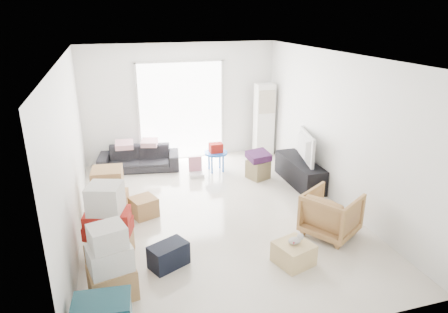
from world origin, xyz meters
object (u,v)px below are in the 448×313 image
object	(u,v)px
armchair	(331,212)
ottoman	(258,169)
wood_crate	(294,253)
ac_tower	(264,120)
kids_table	(216,151)
tv_console	(300,172)
television	(301,157)
sofa	(139,155)

from	to	relation	value
armchair	ottoman	bearing A→B (deg)	-25.67
armchair	wood_crate	size ratio (longest dim) A/B	1.68
ac_tower	kids_table	xyz separation A→B (m)	(-1.42, -0.74, -0.42)
tv_console	ac_tower	bearing A→B (deg)	91.52
television	armchair	distance (m)	2.01
tv_console	television	world-z (taller)	television
kids_table	sofa	bearing A→B (deg)	160.05
television	sofa	distance (m)	3.55
tv_console	sofa	world-z (taller)	sofa
armchair	kids_table	xyz separation A→B (m)	(-1.02, 3.10, 0.06)
sofa	kids_table	bearing A→B (deg)	-10.61
armchair	tv_console	bearing A→B (deg)	-44.88
armchair	ottoman	xyz separation A→B (m)	(-0.28, 2.45, -0.20)
ac_tower	television	distance (m)	1.91
ac_tower	ottoman	distance (m)	1.68
armchair	wood_crate	distance (m)	1.09
armchair	kids_table	distance (m)	3.27
ac_tower	television	world-z (taller)	ac_tower
kids_table	wood_crate	distance (m)	3.67
television	wood_crate	xyz separation A→B (m)	(-1.35, -2.51, -0.41)
ac_tower	sofa	bearing A→B (deg)	-177.17
ac_tower	wood_crate	bearing A→B (deg)	-106.46
ottoman	tv_console	bearing A→B (deg)	-34.57
tv_console	armchair	xyz separation A→B (m)	(-0.44, -1.96, 0.14)
kids_table	ac_tower	bearing A→B (deg)	27.53
tv_console	kids_table	bearing A→B (deg)	141.93
tv_console	ottoman	distance (m)	0.88
tv_console	armchair	size ratio (longest dim) A/B	1.91
kids_table	ottoman	bearing A→B (deg)	-41.16
ac_tower	tv_console	size ratio (longest dim) A/B	1.17
ac_tower	armchair	xyz separation A→B (m)	(-0.39, -3.84, -0.48)
ac_tower	ottoman	xyz separation A→B (m)	(-0.67, -1.39, -0.68)
ottoman	sofa	bearing A→B (deg)	152.35
tv_console	sofa	xyz separation A→B (m)	(-3.08, 1.74, 0.09)
ac_tower	ottoman	bearing A→B (deg)	-115.75
ac_tower	armchair	size ratio (longest dim) A/B	2.23
tv_console	sofa	bearing A→B (deg)	150.64
ac_tower	tv_console	bearing A→B (deg)	-88.48
ottoman	wood_crate	distance (m)	3.07
kids_table	wood_crate	bearing A→B (deg)	-88.19
ottoman	kids_table	bearing A→B (deg)	138.84
sofa	ottoman	size ratio (longest dim) A/B	4.47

